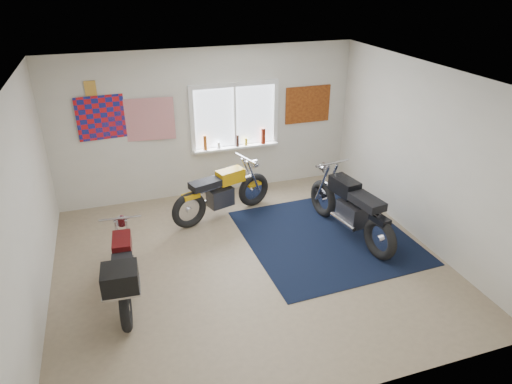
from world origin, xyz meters
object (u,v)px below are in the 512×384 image
object	(u,v)px
yellow_triumph	(222,193)
maroon_tourer	(124,271)
navy_rug	(326,236)
black_chrome_bike	(350,209)

from	to	relation	value
yellow_triumph	maroon_tourer	size ratio (longest dim) A/B	1.03
navy_rug	maroon_tourer	world-z (taller)	maroon_tourer
yellow_triumph	maroon_tourer	xyz separation A→B (m)	(-1.74, -1.84, 0.05)
black_chrome_bike	maroon_tourer	bearing A→B (deg)	90.23
navy_rug	maroon_tourer	bearing A→B (deg)	-168.61
maroon_tourer	navy_rug	bearing A→B (deg)	-74.58
navy_rug	black_chrome_bike	distance (m)	0.59
maroon_tourer	black_chrome_bike	bearing A→B (deg)	-76.50
navy_rug	black_chrome_bike	world-z (taller)	black_chrome_bike
yellow_triumph	black_chrome_bike	world-z (taller)	black_chrome_bike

